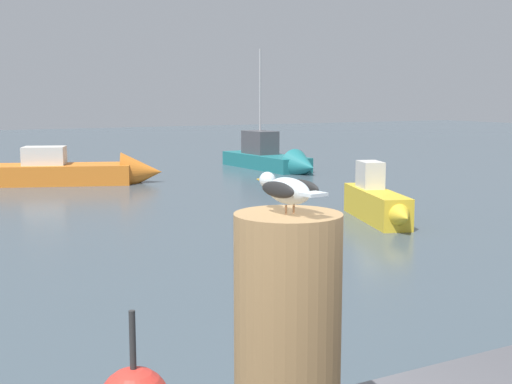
{
  "coord_description": "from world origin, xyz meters",
  "views": [
    {
      "loc": [
        -0.57,
        -2.41,
        2.93
      ],
      "look_at": [
        0.74,
        -0.01,
        2.54
      ],
      "focal_mm": 47.94,
      "sensor_mm": 36.0,
      "label": 1
    }
  ],
  "objects": [
    {
      "name": "boat_orange",
      "position": [
        5.22,
        20.41,
        0.4
      ],
      "size": [
        6.19,
        3.56,
        1.58
      ],
      "color": "orange",
      "rests_on": "ground_plane"
    },
    {
      "name": "seagull",
      "position": [
        0.74,
        -0.26,
        2.58
      ],
      "size": [
        0.17,
        0.39,
        0.14
      ],
      "color": "tan",
      "rests_on": "mooring_post"
    },
    {
      "name": "boat_yellow",
      "position": [
        9.55,
        10.06,
        0.45
      ],
      "size": [
        1.78,
        3.5,
        1.36
      ],
      "color": "yellow",
      "rests_on": "ground_plane"
    },
    {
      "name": "mooring_post",
      "position": [
        0.74,
        -0.26,
        2.05
      ],
      "size": [
        0.41,
        0.41,
        0.88
      ],
      "primitive_type": "cylinder",
      "color": "brown",
      "rests_on": "harbor_quay"
    },
    {
      "name": "boat_teal",
      "position": [
        13.13,
        21.02,
        0.44
      ],
      "size": [
        1.59,
        5.74,
        5.12
      ],
      "color": "#1E7075",
      "rests_on": "ground_plane"
    }
  ]
}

